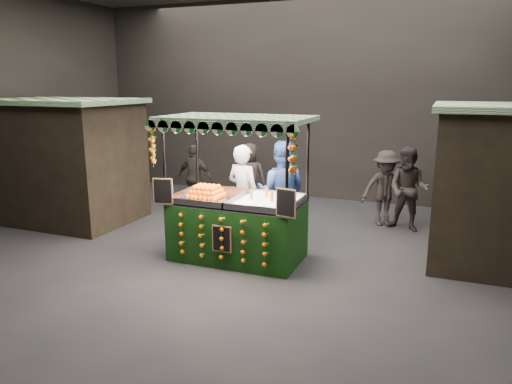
% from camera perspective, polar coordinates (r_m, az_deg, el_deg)
% --- Properties ---
extents(ground, '(12.00, 12.00, 0.00)m').
position_cam_1_polar(ground, '(8.14, -2.45, -8.22)').
color(ground, black).
rests_on(ground, ground).
extents(market_hall, '(12.10, 10.10, 5.05)m').
position_cam_1_polar(market_hall, '(7.61, -2.70, 16.29)').
color(market_hall, black).
rests_on(market_hall, ground).
extents(neighbour_stall_left, '(3.00, 2.20, 2.60)m').
position_cam_1_polar(neighbour_stall_left, '(11.04, -21.63, 3.54)').
color(neighbour_stall_left, black).
rests_on(neighbour_stall_left, ground).
extents(juice_stall, '(2.48, 1.46, 2.40)m').
position_cam_1_polar(juice_stall, '(8.01, -2.27, -2.92)').
color(juice_stall, black).
rests_on(juice_stall, ground).
extents(vendor_grey, '(0.77, 0.61, 1.84)m').
position_cam_1_polar(vendor_grey, '(8.78, -1.52, -0.32)').
color(vendor_grey, gray).
rests_on(vendor_grey, ground).
extents(vendor_blue, '(1.03, 0.86, 1.91)m').
position_cam_1_polar(vendor_blue, '(8.81, 3.00, -0.06)').
color(vendor_blue, navy).
rests_on(vendor_blue, ground).
extents(shopper_0, '(0.67, 0.52, 1.64)m').
position_cam_1_polar(shopper_0, '(11.86, -17.41, 2.05)').
color(shopper_0, '#2E2725').
rests_on(shopper_0, ground).
extents(shopper_1, '(0.94, 0.81, 1.69)m').
position_cam_1_polar(shopper_1, '(10.04, 17.66, 0.31)').
color(shopper_1, '#292421').
rests_on(shopper_1, ground).
extents(shopper_2, '(0.91, 0.41, 1.53)m').
position_cam_1_polar(shopper_2, '(11.31, -7.27, 1.75)').
color(shopper_2, '#2E2725').
rests_on(shopper_2, ground).
extents(shopper_3, '(1.18, 1.00, 1.58)m').
position_cam_1_polar(shopper_3, '(10.29, 15.12, 0.43)').
color(shopper_3, black).
rests_on(shopper_3, ground).
extents(shopper_4, '(0.86, 0.64, 1.59)m').
position_cam_1_polar(shopper_4, '(11.01, -0.84, 1.73)').
color(shopper_4, '#2D2624').
rests_on(shopper_4, ground).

